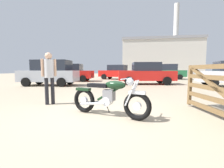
{
  "coord_description": "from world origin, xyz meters",
  "views": [
    {
      "loc": [
        1.21,
        -3.77,
        1.12
      ],
      "look_at": [
        0.25,
        0.55,
        0.7
      ],
      "focal_mm": 24.56,
      "sensor_mm": 36.0,
      "label": 1
    }
  ],
  "objects_px": {
    "silver_sedan_mid": "(71,73)",
    "blue_hatchback_right": "(167,71)",
    "dark_sedan_left": "(146,73)",
    "bystander": "(49,73)",
    "red_hatchback_near": "(50,73)",
    "vintage_motorcycle": "(109,98)",
    "pale_sedan_back": "(117,72)"
  },
  "relations": [
    {
      "from": "silver_sedan_mid",
      "to": "blue_hatchback_right",
      "type": "height_order",
      "value": "blue_hatchback_right"
    },
    {
      "from": "dark_sedan_left",
      "to": "bystander",
      "type": "bearing_deg",
      "value": 57.49
    },
    {
      "from": "dark_sedan_left",
      "to": "red_hatchback_near",
      "type": "height_order",
      "value": "red_hatchback_near"
    },
    {
      "from": "vintage_motorcycle",
      "to": "blue_hatchback_right",
      "type": "relative_size",
      "value": 0.52
    },
    {
      "from": "bystander",
      "to": "pale_sedan_back",
      "type": "distance_m",
      "value": 13.33
    },
    {
      "from": "vintage_motorcycle",
      "to": "blue_hatchback_right",
      "type": "height_order",
      "value": "blue_hatchback_right"
    },
    {
      "from": "vintage_motorcycle",
      "to": "dark_sedan_left",
      "type": "xyz_separation_m",
      "value": [
        0.84,
        8.57,
        0.38
      ]
    },
    {
      "from": "dark_sedan_left",
      "to": "blue_hatchback_right",
      "type": "relative_size",
      "value": 1.13
    },
    {
      "from": "red_hatchback_near",
      "to": "vintage_motorcycle",
      "type": "bearing_deg",
      "value": 124.51
    },
    {
      "from": "bystander",
      "to": "red_hatchback_near",
      "type": "bearing_deg",
      "value": 171.26
    },
    {
      "from": "dark_sedan_left",
      "to": "vintage_motorcycle",
      "type": "bearing_deg",
      "value": 73.12
    },
    {
      "from": "vintage_motorcycle",
      "to": "pale_sedan_back",
      "type": "height_order",
      "value": "pale_sedan_back"
    },
    {
      "from": "silver_sedan_mid",
      "to": "pale_sedan_back",
      "type": "distance_m",
      "value": 5.51
    },
    {
      "from": "vintage_motorcycle",
      "to": "dark_sedan_left",
      "type": "relative_size",
      "value": 0.46
    },
    {
      "from": "dark_sedan_left",
      "to": "silver_sedan_mid",
      "type": "distance_m",
      "value": 7.28
    },
    {
      "from": "vintage_motorcycle",
      "to": "bystander",
      "type": "distance_m",
      "value": 2.39
    },
    {
      "from": "vintage_motorcycle",
      "to": "bystander",
      "type": "relative_size",
      "value": 1.23
    },
    {
      "from": "silver_sedan_mid",
      "to": "pale_sedan_back",
      "type": "relative_size",
      "value": 1.0
    },
    {
      "from": "pale_sedan_back",
      "to": "red_hatchback_near",
      "type": "bearing_deg",
      "value": -102.23
    },
    {
      "from": "vintage_motorcycle",
      "to": "bystander",
      "type": "xyz_separation_m",
      "value": [
        -2.17,
        0.83,
        0.57
      ]
    },
    {
      "from": "red_hatchback_near",
      "to": "dark_sedan_left",
      "type": "bearing_deg",
      "value": -168.08
    },
    {
      "from": "vintage_motorcycle",
      "to": "blue_hatchback_right",
      "type": "xyz_separation_m",
      "value": [
        3.35,
        15.88,
        0.47
      ]
    },
    {
      "from": "bystander",
      "to": "dark_sedan_left",
      "type": "xyz_separation_m",
      "value": [
        3.01,
        7.75,
        -0.18
      ]
    },
    {
      "from": "vintage_motorcycle",
      "to": "blue_hatchback_right",
      "type": "distance_m",
      "value": 16.23
    },
    {
      "from": "vintage_motorcycle",
      "to": "silver_sedan_mid",
      "type": "relative_size",
      "value": 0.46
    },
    {
      "from": "dark_sedan_left",
      "to": "pale_sedan_back",
      "type": "relative_size",
      "value": 1.0
    },
    {
      "from": "vintage_motorcycle",
      "to": "silver_sedan_mid",
      "type": "bearing_deg",
      "value": 136.17
    },
    {
      "from": "dark_sedan_left",
      "to": "silver_sedan_mid",
      "type": "xyz_separation_m",
      "value": [
        -7.09,
        1.63,
        0.0
      ]
    },
    {
      "from": "bystander",
      "to": "pale_sedan_back",
      "type": "relative_size",
      "value": 0.37
    },
    {
      "from": "vintage_motorcycle",
      "to": "red_hatchback_near",
      "type": "distance_m",
      "value": 8.38
    },
    {
      "from": "dark_sedan_left",
      "to": "pale_sedan_back",
      "type": "height_order",
      "value": "same"
    },
    {
      "from": "blue_hatchback_right",
      "to": "pale_sedan_back",
      "type": "height_order",
      "value": "blue_hatchback_right"
    }
  ]
}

